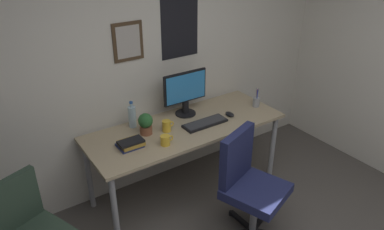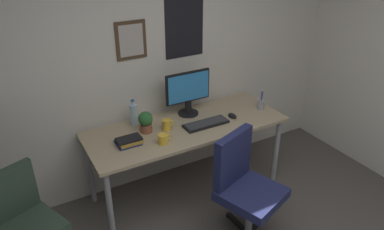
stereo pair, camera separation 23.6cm
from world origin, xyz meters
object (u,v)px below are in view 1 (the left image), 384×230
object	(u,v)px
water_bottle	(132,116)
coffee_mug_far	(167,126)
side_chair	(28,229)
keyboard	(205,123)
coffee_mug_near	(165,140)
computer_mouse	(230,114)
potted_plant	(146,123)
book_stack_left	(131,143)
pen_cup	(256,102)
monitor	(185,92)
office_chair	(248,181)

from	to	relation	value
water_bottle	coffee_mug_far	distance (m)	0.33
side_chair	water_bottle	world-z (taller)	water_bottle
keyboard	coffee_mug_near	bearing A→B (deg)	-167.88
computer_mouse	potted_plant	distance (m)	0.85
keyboard	water_bottle	world-z (taller)	water_bottle
water_bottle	book_stack_left	size ratio (longest dim) A/B	1.21
keyboard	book_stack_left	world-z (taller)	book_stack_left
coffee_mug_near	book_stack_left	distance (m)	0.29
keyboard	potted_plant	size ratio (longest dim) A/B	2.21
pen_cup	book_stack_left	xyz separation A→B (m)	(-1.40, 0.01, -0.02)
potted_plant	side_chair	bearing A→B (deg)	-163.04
keyboard	computer_mouse	distance (m)	0.30
computer_mouse	pen_cup	world-z (taller)	pen_cup
monitor	keyboard	world-z (taller)	monitor
water_bottle	side_chair	bearing A→B (deg)	-154.14
book_stack_left	computer_mouse	bearing A→B (deg)	-1.46
water_bottle	pen_cup	xyz separation A→B (m)	(1.23, -0.31, -0.05)
water_bottle	coffee_mug_far	bearing A→B (deg)	-48.32
monitor	potted_plant	distance (m)	0.53
office_chair	potted_plant	distance (m)	1.01
coffee_mug_near	potted_plant	xyz separation A→B (m)	(-0.05, 0.26, 0.06)
water_bottle	coffee_mug_far	xyz separation A→B (m)	(0.22, -0.24, -0.05)
pen_cup	book_stack_left	distance (m)	1.40
office_chair	keyboard	bearing A→B (deg)	86.64
coffee_mug_near	water_bottle	bearing A→B (deg)	101.53
keyboard	pen_cup	bearing A→B (deg)	1.93
computer_mouse	water_bottle	size ratio (longest dim) A/B	0.44
computer_mouse	potted_plant	xyz separation A→B (m)	(-0.83, 0.15, 0.09)
office_chair	pen_cup	xyz separation A→B (m)	(0.70, 0.69, 0.27)
coffee_mug_far	computer_mouse	bearing A→B (deg)	-7.52
potted_plant	office_chair	bearing A→B (deg)	-58.79
keyboard	pen_cup	size ratio (longest dim) A/B	2.15
potted_plant	book_stack_left	size ratio (longest dim) A/B	0.94
coffee_mug_far	pen_cup	xyz separation A→B (m)	(1.02, -0.07, 0.00)
office_chair	computer_mouse	xyz separation A→B (m)	(0.34, 0.67, 0.24)
monitor	coffee_mug_far	distance (m)	0.42
monitor	coffee_mug_far	world-z (taller)	monitor
monitor	water_bottle	xyz separation A→B (m)	(-0.54, 0.05, -0.13)
monitor	book_stack_left	world-z (taller)	monitor
monitor	potted_plant	xyz separation A→B (m)	(-0.50, -0.13, -0.13)
side_chair	monitor	distance (m)	1.76
water_bottle	coffee_mug_near	size ratio (longest dim) A/B	2.11
computer_mouse	potted_plant	bearing A→B (deg)	169.81
monitor	pen_cup	size ratio (longest dim) A/B	2.30
keyboard	coffee_mug_near	distance (m)	0.50
monitor	computer_mouse	world-z (taller)	monitor
book_stack_left	keyboard	bearing A→B (deg)	-2.41
coffee_mug_near	pen_cup	world-z (taller)	pen_cup
keyboard	potted_plant	xyz separation A→B (m)	(-0.53, 0.15, 0.09)
computer_mouse	side_chair	bearing A→B (deg)	-174.38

